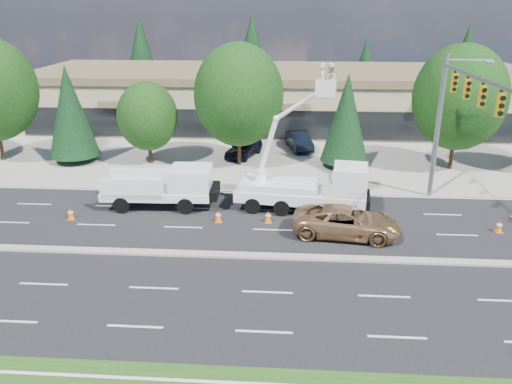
# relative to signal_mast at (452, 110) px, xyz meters

# --- Properties ---
(ground) EXTENTS (140.00, 140.00, 0.00)m
(ground) POSITION_rel_signal_mast_xyz_m (-10.03, -7.04, -6.06)
(ground) COLOR black
(ground) RESTS_ON ground
(concrete_apron) EXTENTS (140.00, 22.00, 0.01)m
(concrete_apron) POSITION_rel_signal_mast_xyz_m (-10.03, 12.96, -6.05)
(concrete_apron) COLOR #9A978C
(concrete_apron) RESTS_ON ground
(road_median) EXTENTS (120.00, 0.55, 0.12)m
(road_median) POSITION_rel_signal_mast_xyz_m (-10.03, -7.04, -6.00)
(road_median) COLOR #9A978C
(road_median) RESTS_ON ground
(strip_mall) EXTENTS (50.40, 15.40, 5.50)m
(strip_mall) POSITION_rel_signal_mast_xyz_m (-10.03, 22.93, -3.23)
(strip_mall) COLOR tan
(strip_mall) RESTS_ON ground
(tree_front_b) EXTENTS (3.82, 3.82, 7.53)m
(tree_front_b) POSITION_rel_signal_mast_xyz_m (-26.03, 7.96, -2.02)
(tree_front_b) COLOR #332114
(tree_front_b) RESTS_ON ground
(tree_front_c) EXTENTS (4.57, 4.57, 6.34)m
(tree_front_c) POSITION_rel_signal_mast_xyz_m (-20.03, 7.96, -2.35)
(tree_front_c) COLOR #332114
(tree_front_c) RESTS_ON ground
(tree_front_d) EXTENTS (6.65, 6.65, 9.23)m
(tree_front_d) POSITION_rel_signal_mast_xyz_m (-13.03, 7.96, -0.65)
(tree_front_d) COLOR #332114
(tree_front_d) RESTS_ON ground
(tree_front_e) EXTENTS (3.60, 3.60, 7.09)m
(tree_front_e) POSITION_rel_signal_mast_xyz_m (-5.03, 7.96, -2.25)
(tree_front_e) COLOR #332114
(tree_front_e) RESTS_ON ground
(tree_front_f) EXTENTS (6.65, 6.65, 9.23)m
(tree_front_f) POSITION_rel_signal_mast_xyz_m (2.97, 7.96, -0.65)
(tree_front_f) COLOR #332114
(tree_front_f) RESTS_ON ground
(tree_back_a) EXTENTS (5.27, 5.27, 10.38)m
(tree_back_a) POSITION_rel_signal_mast_xyz_m (-28.03, 34.96, -0.49)
(tree_back_a) COLOR #332114
(tree_back_a) RESTS_ON ground
(tree_back_b) EXTENTS (5.51, 5.51, 10.87)m
(tree_back_b) POSITION_rel_signal_mast_xyz_m (-14.03, 34.96, -0.23)
(tree_back_b) COLOR #332114
(tree_back_b) RESTS_ON ground
(tree_back_c) EXTENTS (4.02, 4.02, 7.92)m
(tree_back_c) POSITION_rel_signal_mast_xyz_m (-0.03, 34.96, -1.81)
(tree_back_c) COLOR #332114
(tree_back_c) RESTS_ON ground
(tree_back_d) EXTENTS (4.89, 4.89, 9.65)m
(tree_back_d) POSITION_rel_signal_mast_xyz_m (11.97, 34.96, -0.88)
(tree_back_d) COLOR #332114
(tree_back_d) RESTS_ON ground
(signal_mast) EXTENTS (2.76, 10.16, 9.00)m
(signal_mast) POSITION_rel_signal_mast_xyz_m (0.00, 0.00, 0.00)
(signal_mast) COLOR gray
(signal_mast) RESTS_ON ground
(utility_pickup) EXTENTS (6.64, 2.77, 2.52)m
(utility_pickup) POSITION_rel_signal_mast_xyz_m (-16.68, -0.83, -5.02)
(utility_pickup) COLOR white
(utility_pickup) RESTS_ON ground
(bucket_truck) EXTENTS (7.95, 3.29, 8.73)m
(bucket_truck) POSITION_rel_signal_mast_xyz_m (-7.95, -0.91, -4.26)
(bucket_truck) COLOR white
(bucket_truck) RESTS_ON ground
(traffic_cone_a) EXTENTS (0.40, 0.40, 0.70)m
(traffic_cone_a) POSITION_rel_signal_mast_xyz_m (-21.76, -3.14, -5.72)
(traffic_cone_a) COLOR orange
(traffic_cone_a) RESTS_ON ground
(traffic_cone_b) EXTENTS (0.40, 0.40, 0.70)m
(traffic_cone_b) POSITION_rel_signal_mast_xyz_m (-13.17, -2.95, -5.72)
(traffic_cone_b) COLOR orange
(traffic_cone_b) RESTS_ON ground
(traffic_cone_c) EXTENTS (0.40, 0.40, 0.70)m
(traffic_cone_c) POSITION_rel_signal_mast_xyz_m (-10.31, -2.84, -5.72)
(traffic_cone_c) COLOR orange
(traffic_cone_c) RESTS_ON ground
(traffic_cone_d) EXTENTS (0.40, 0.40, 0.70)m
(traffic_cone_d) POSITION_rel_signal_mast_xyz_m (-3.51, -3.63, -5.72)
(traffic_cone_d) COLOR orange
(traffic_cone_d) RESTS_ON ground
(traffic_cone_e) EXTENTS (0.40, 0.40, 0.70)m
(traffic_cone_e) POSITION_rel_signal_mast_xyz_m (2.33, -3.29, -5.72)
(traffic_cone_e) COLOR orange
(traffic_cone_e) RESTS_ON ground
(minivan) EXTENTS (5.99, 3.32, 1.59)m
(minivan) POSITION_rel_signal_mast_xyz_m (-6.06, -4.24, -5.26)
(minivan) COLOR #A1774E
(minivan) RESTS_ON ground
(parked_car_west) EXTENTS (3.20, 4.79, 1.51)m
(parked_car_west) POSITION_rel_signal_mast_xyz_m (-12.89, 10.24, -5.30)
(parked_car_west) COLOR black
(parked_car_west) RESTS_ON ground
(parked_car_east) EXTENTS (2.54, 4.75, 1.49)m
(parked_car_east) POSITION_rel_signal_mast_xyz_m (-8.33, 12.77, -5.31)
(parked_car_east) COLOR black
(parked_car_east) RESTS_ON ground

